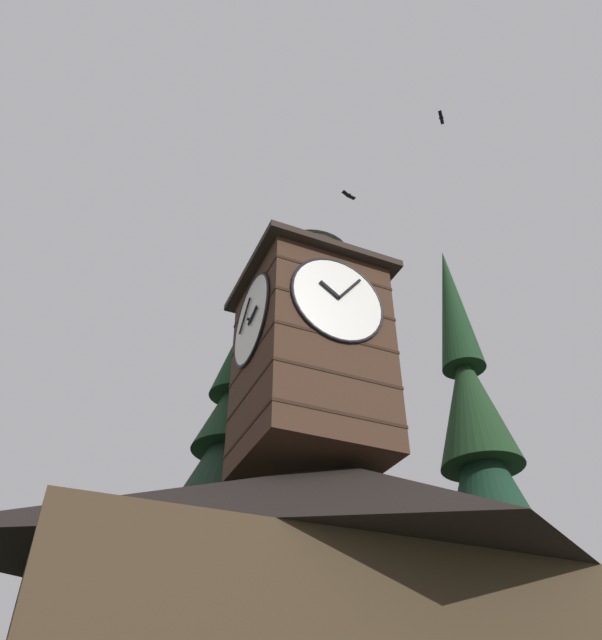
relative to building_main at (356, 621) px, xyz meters
name	(u,v)px	position (x,y,z in m)	size (l,w,h in m)	color
building_main	(356,621)	(0.00, 0.00, 0.00)	(15.98, 9.13, 8.19)	#453524
clock_tower	(310,347)	(0.87, -0.63, 8.17)	(4.77, 4.77, 9.48)	#422B1E
pine_tree_behind	(222,571)	(1.99, -4.98, 2.09)	(6.39, 6.39, 15.49)	#473323
pine_tree_aside	(495,532)	(-7.24, -2.76, 3.81)	(5.82, 5.82, 21.43)	#473323
moon	(280,550)	(-14.83, -42.07, 14.12)	(2.26, 2.26, 2.26)	silver
flying_bird_high	(441,118)	(-3.80, 2.62, 18.99)	(0.59, 0.59, 0.11)	black
flying_bird_low	(349,195)	(-0.28, 0.58, 14.72)	(0.64, 0.30, 0.12)	black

